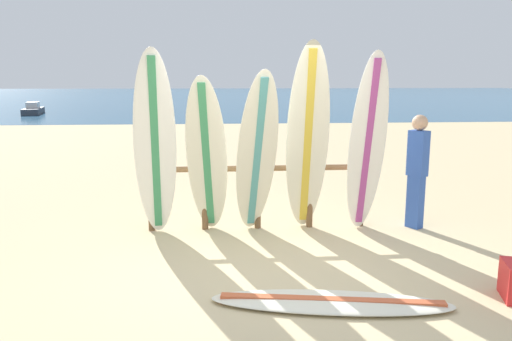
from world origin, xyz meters
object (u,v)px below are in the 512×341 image
at_px(surfboard_leaning_left, 207,157).
at_px(surfboard_leaning_center_right, 367,145).
at_px(surfboard_rack, 258,185).
at_px(surfboard_lying_on_sand, 331,302).
at_px(surfboard_leaning_center_left, 257,156).
at_px(surfboard_leaning_center, 307,140).
at_px(small_boat_offshore, 33,110).
at_px(beachgoer_standing, 417,166).
at_px(surfboard_leaning_far_left, 155,146).

distance_m(surfboard_leaning_left, surfboard_leaning_center_right, 2.13).
xyz_separation_m(surfboard_rack, surfboard_lying_on_sand, (0.49, -2.52, -0.59)).
distance_m(surfboard_leaning_left, surfboard_leaning_center_left, 0.67).
distance_m(surfboard_rack, surfboard_leaning_center_left, 0.65).
xyz_separation_m(surfboard_rack, surfboard_leaning_center, (0.64, -0.29, 0.67)).
bearing_deg(surfboard_leaning_center_left, small_boat_offshore, 115.15).
relative_size(surfboard_leaning_left, surfboard_leaning_center_left, 0.97).
xyz_separation_m(surfboard_rack, beachgoer_standing, (2.23, -0.15, 0.26)).
relative_size(surfboard_leaning_far_left, surfboard_leaning_center, 0.96).
height_order(surfboard_leaning_far_left, surfboard_leaning_left, surfboard_leaning_far_left).
xyz_separation_m(surfboard_leaning_center_left, surfboard_leaning_center, (0.69, 0.14, 0.18)).
bearing_deg(beachgoer_standing, small_boat_offshore, 119.72).
relative_size(surfboard_rack, surfboard_leaning_center_right, 1.25).
height_order(surfboard_leaning_center_right, surfboard_lying_on_sand, surfboard_leaning_center_right).
bearing_deg(surfboard_lying_on_sand, surfboard_leaning_center_left, 104.44).
bearing_deg(beachgoer_standing, surfboard_leaning_center_left, -172.97).
distance_m(surfboard_rack, small_boat_offshore, 26.25).
height_order(surfboard_leaning_center_right, beachgoer_standing, surfboard_leaning_center_right).
bearing_deg(small_boat_offshore, beachgoer_standing, -60.28).
xyz_separation_m(surfboard_leaning_center_left, beachgoer_standing, (2.28, 0.28, -0.23)).
bearing_deg(surfboard_lying_on_sand, surfboard_rack, 100.98).
distance_m(surfboard_leaning_center_left, beachgoer_standing, 2.31).
xyz_separation_m(surfboard_leaning_left, beachgoer_standing, (2.93, 0.15, -0.19)).
xyz_separation_m(surfboard_leaning_far_left, beachgoer_standing, (3.59, 0.24, -0.36)).
bearing_deg(surfboard_lying_on_sand, beachgoer_standing, 53.59).
height_order(surfboard_leaning_center_left, surfboard_leaning_center_right, surfboard_leaning_center_right).
xyz_separation_m(surfboard_rack, surfboard_leaning_left, (-0.70, -0.30, 0.45)).
bearing_deg(surfboard_leaning_center, surfboard_rack, 155.86).
relative_size(surfboard_rack, surfboard_leaning_far_left, 1.24).
relative_size(surfboard_leaning_center, surfboard_lying_on_sand, 1.11).
bearing_deg(surfboard_leaning_left, surfboard_leaning_center_right, -2.97).
bearing_deg(small_boat_offshore, surfboard_leaning_far_left, -67.41).
bearing_deg(surfboard_leaning_center_left, surfboard_leaning_left, 168.56).
bearing_deg(surfboard_leaning_far_left, surfboard_leaning_left, 7.73).
bearing_deg(surfboard_leaning_far_left, surfboard_leaning_center_right, -0.44).
xyz_separation_m(surfboard_rack, surfboard_leaning_center_right, (1.42, -0.41, 0.61)).
relative_size(surfboard_leaning_left, surfboard_leaning_center, 0.83).
distance_m(surfboard_leaning_left, surfboard_leaning_center, 1.36).
distance_m(surfboard_rack, surfboard_lying_on_sand, 2.63).
distance_m(surfboard_leaning_far_left, surfboard_leaning_center_left, 1.31).
relative_size(surfboard_leaning_left, small_boat_offshore, 0.69).
relative_size(surfboard_leaning_center_left, surfboard_leaning_center_right, 0.91).
xyz_separation_m(surfboard_leaning_far_left, surfboard_lying_on_sand, (1.84, -2.13, -1.21)).
distance_m(surfboard_leaning_center_right, small_boat_offshore, 27.27).
relative_size(surfboard_leaning_far_left, surfboard_leaning_center_right, 1.01).
bearing_deg(surfboard_leaning_center, surfboard_leaning_center_left, -168.32).
relative_size(surfboard_leaning_center, small_boat_offshore, 0.83).
height_order(surfboard_leaning_left, surfboard_lying_on_sand, surfboard_leaning_left).
bearing_deg(beachgoer_standing, surfboard_leaning_far_left, -176.20).
xyz_separation_m(surfboard_leaning_far_left, small_boat_offshore, (-10.01, 24.05, -0.98)).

